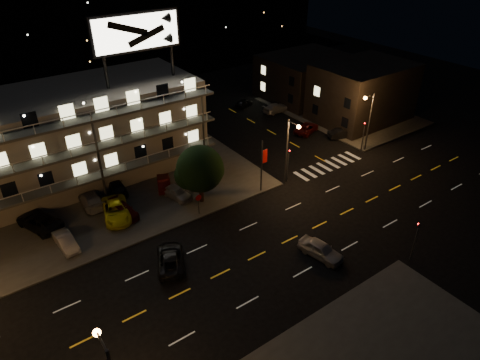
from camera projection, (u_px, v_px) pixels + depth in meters
ground at (274, 248)px, 40.20m from camera, size 140.00×140.00×0.00m
curb_nw at (60, 199)px, 47.11m from camera, size 44.00×24.00×0.15m
curb_ne at (339, 110)px, 68.92m from camera, size 16.00×24.00×0.15m
motel at (77, 134)px, 49.07m from camera, size 28.00×13.80×18.10m
side_bldg_front at (362, 92)px, 63.96m from camera, size 14.06×10.00×8.50m
side_bldg_back at (306, 77)px, 72.69m from camera, size 14.06×12.00×7.00m
hill_backdrop at (15, 13)px, 79.01m from camera, size 120.00×25.00×24.00m
streetlight_nc at (289, 146)px, 47.34m from camera, size 0.44×1.92×8.00m
streetlight_ne at (368, 116)px, 54.35m from camera, size 1.92×0.44×8.00m
signal_nw at (288, 161)px, 49.22m from camera, size 0.20×0.27×4.60m
signal_sw at (416, 238)px, 37.42m from camera, size 0.20×0.27×4.60m
signal_ne at (364, 133)px, 55.66m from camera, size 0.27×0.20×4.60m
banner_north at (262, 165)px, 46.76m from camera, size 0.83×0.16×6.40m
stop_sign at (199, 201)px, 43.77m from camera, size 0.91×0.11×2.61m
tree at (200, 170)px, 44.57m from camera, size 5.20×5.00×6.54m
lot_car_1 at (66, 242)px, 39.73m from camera, size 1.62×3.94×1.27m
lot_car_2 at (116, 211)px, 43.74m from camera, size 3.73×5.91×1.52m
lot_car_3 at (123, 210)px, 44.08m from camera, size 2.26×4.46×1.24m
lot_car_4 at (177, 192)px, 46.81m from camera, size 2.50×4.26×1.36m
lot_car_6 at (39, 221)px, 42.31m from camera, size 4.21×5.82×1.47m
lot_car_7 at (90, 199)px, 45.65m from camera, size 2.11×4.98×1.43m
lot_car_8 at (116, 187)px, 47.72m from camera, size 2.14×4.48×1.48m
lot_car_9 at (164, 183)px, 48.59m from camera, size 2.82×4.24×1.32m
side_car_0 at (342, 133)px, 60.06m from camera, size 4.29×2.69×1.34m
side_car_1 at (307, 128)px, 61.66m from camera, size 5.16×3.69×1.30m
side_car_2 at (277, 108)px, 68.18m from camera, size 4.82×2.12×1.38m
side_car_3 at (244, 103)px, 70.15m from camera, size 3.89×2.58×1.23m
road_car_east at (321, 250)px, 38.82m from camera, size 2.49×4.57×1.47m
road_car_west at (170, 258)px, 37.90m from camera, size 4.11×5.40×1.36m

